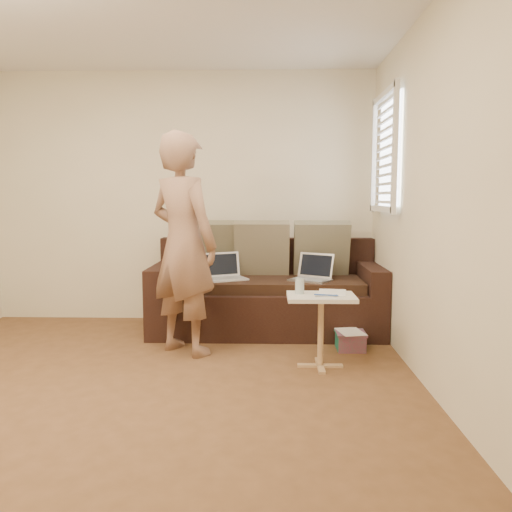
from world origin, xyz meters
The scene contains 16 objects.
floor centered at (0.00, 0.00, 0.00)m, with size 4.50×4.50×0.00m, color brown.
wall_back centered at (0.00, 2.25, 1.30)m, with size 4.00×4.00×0.00m, color beige.
wall_right centered at (2.00, 0.00, 1.30)m, with size 4.50×4.50×0.00m, color beige.
window_blinds centered at (1.95, 1.50, 1.70)m, with size 0.12×0.88×1.08m, color white, non-canonical shape.
sofa centered at (0.89, 1.77, 0.42)m, with size 2.20×0.95×0.85m, color black, non-canonical shape.
pillow_left centered at (0.29, 2.00, 0.79)m, with size 0.55×0.14×0.55m, color #66604B, non-canonical shape.
pillow_mid centered at (0.84, 1.97, 0.79)m, with size 0.55×0.14×0.55m, color #716F51, non-canonical shape.
pillow_right centered at (1.44, 1.97, 0.79)m, with size 0.55×0.14×0.55m, color #66604B, non-canonical shape.
laptop_silver centered at (1.30, 1.62, 0.52)m, with size 0.36×0.26×0.24m, color #B7BABC, non-canonical shape.
laptop_white centered at (0.51, 1.67, 0.52)m, with size 0.36×0.26×0.26m, color white, non-canonical shape.
person centered at (0.21, 1.05, 0.92)m, with size 0.67×0.45×1.84m, color brown.
side_table centered at (1.32, 0.69, 0.28)m, with size 0.51×0.36×0.57m, color silver, non-canonical shape.
drinking_glass centered at (1.15, 0.74, 0.63)m, with size 0.07×0.07×0.12m, color silver, non-canonical shape.
scissors centered at (1.35, 0.64, 0.57)m, with size 0.18×0.10×0.02m, color silver, non-canonical shape.
paper_on_table centered at (1.41, 0.78, 0.57)m, with size 0.21×0.30×0.00m, color white, non-canonical shape.
striped_box centered at (1.62, 1.15, 0.08)m, with size 0.25×0.25×0.16m, color #CA1E68, non-canonical shape.
Camera 1 is at (0.93, -3.11, 1.30)m, focal length 35.64 mm.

